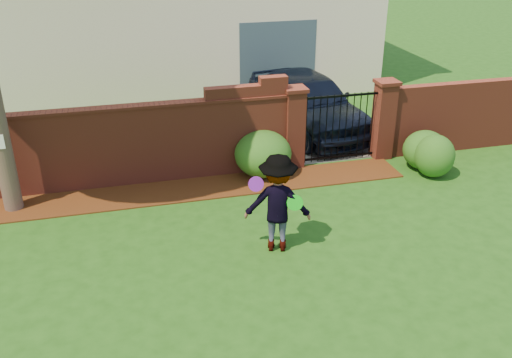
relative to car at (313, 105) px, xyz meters
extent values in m
cube|color=#1E4B12|center=(-3.57, -5.93, -0.79)|extent=(80.00, 80.00, 0.01)
cube|color=#3E1D0B|center=(-4.52, -2.60, -0.77)|extent=(11.10, 1.08, 0.03)
cube|color=maroon|center=(-5.72, -1.93, 0.07)|extent=(8.70, 0.25, 1.70)
cube|color=maroon|center=(-2.27, -1.93, 1.07)|extent=(1.80, 0.25, 0.30)
cube|color=maroon|center=(-1.67, -1.93, 1.30)|extent=(0.60, 0.25, 0.16)
cube|color=maroon|center=(-5.72, -1.93, 0.95)|extent=(8.70, 0.31, 0.06)
cube|color=maroon|center=(3.03, -1.93, 0.07)|extent=(4.00, 0.25, 1.70)
cube|color=maroon|center=(-1.17, -1.93, 0.12)|extent=(0.42, 0.42, 1.80)
cube|color=maroon|center=(-1.17, -1.93, 1.06)|extent=(0.50, 0.50, 0.08)
cube|color=maroon|center=(1.03, -1.93, 0.12)|extent=(0.42, 0.42, 1.80)
cube|color=maroon|center=(1.03, -1.93, 1.06)|extent=(0.50, 0.50, 0.08)
cylinder|color=black|center=(-0.88, -1.93, 0.07)|extent=(0.02, 0.02, 1.60)
cylinder|color=black|center=(-0.71, -1.93, 0.07)|extent=(0.02, 0.02, 1.60)
cylinder|color=black|center=(-0.55, -1.93, 0.07)|extent=(0.02, 0.02, 1.60)
cylinder|color=black|center=(-0.39, -1.93, 0.07)|extent=(0.02, 0.02, 1.60)
cylinder|color=black|center=(-0.23, -1.93, 0.07)|extent=(0.02, 0.02, 1.60)
cylinder|color=black|center=(-0.07, -1.93, 0.07)|extent=(0.02, 0.02, 1.60)
cylinder|color=black|center=(0.09, -1.93, 0.07)|extent=(0.02, 0.02, 1.60)
cylinder|color=black|center=(0.26, -1.93, 0.07)|extent=(0.02, 0.02, 1.60)
cylinder|color=black|center=(0.42, -1.93, 0.07)|extent=(0.02, 0.02, 1.60)
cylinder|color=black|center=(0.58, -1.93, 0.07)|extent=(0.02, 0.02, 1.60)
cylinder|color=black|center=(0.74, -1.93, 0.07)|extent=(0.02, 0.02, 1.60)
cube|color=black|center=(-0.07, -1.93, -0.66)|extent=(1.78, 0.03, 0.05)
cube|color=black|center=(-0.07, -1.93, 0.82)|extent=(1.78, 0.03, 0.05)
cube|color=slate|center=(-0.07, 2.07, -0.78)|extent=(3.20, 8.00, 0.01)
cube|color=#384C5B|center=(-0.07, 3.12, 0.42)|extent=(2.40, 0.12, 2.40)
imported|color=black|center=(0.00, 0.00, 0.00)|extent=(2.59, 4.85, 1.57)
ellipsoid|color=#1A5318|center=(-1.97, -2.24, -0.27)|extent=(1.26, 1.26, 1.03)
ellipsoid|color=#1A5318|center=(1.68, -3.22, -0.30)|extent=(0.87, 0.87, 0.96)
ellipsoid|color=#1A5318|center=(1.70, -2.79, -0.34)|extent=(1.01, 1.01, 0.89)
imported|color=gray|center=(-2.53, -5.24, 0.10)|extent=(1.28, 0.96, 1.76)
cylinder|color=purple|center=(-2.91, -5.27, 0.54)|extent=(0.26, 0.11, 0.25)
cylinder|color=#1AC81D|center=(-2.29, -5.44, 0.20)|extent=(0.28, 0.14, 0.28)
camera|label=1|loc=(-4.99, -13.31, 4.59)|focal=39.68mm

